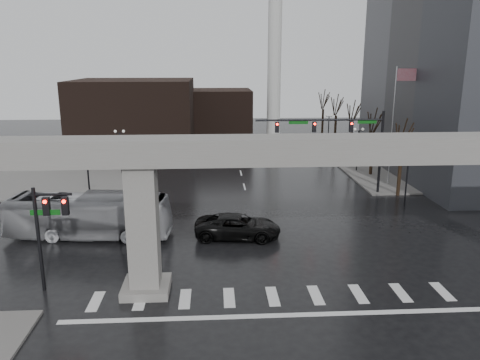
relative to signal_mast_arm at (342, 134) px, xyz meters
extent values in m
plane|color=black|center=(-8.99, -18.80, -5.83)|extent=(160.00, 160.00, 0.00)
cube|color=#62605D|center=(17.01, 17.20, -5.75)|extent=(28.00, 36.00, 0.15)
cube|color=#62605D|center=(-34.99, 17.20, -5.75)|extent=(28.00, 36.00, 0.15)
cube|color=gray|center=(-8.99, -18.80, 2.17)|extent=(48.00, 2.20, 1.40)
cube|color=gray|center=(-15.99, -18.80, -2.18)|extent=(1.60, 1.60, 7.30)
cube|color=gray|center=(-15.99, -18.80, -5.58)|extent=(2.60, 2.60, 0.50)
cube|color=black|center=(-22.99, 23.20, -0.83)|extent=(16.00, 14.00, 10.00)
cube|color=black|center=(-10.99, 33.20, -1.83)|extent=(10.00, 10.00, 8.00)
cylinder|color=silver|center=(-2.99, 27.20, 9.17)|extent=(2.00, 2.00, 30.00)
cylinder|color=gray|center=(-2.99, 27.20, -5.23)|extent=(3.60, 3.60, 1.20)
cylinder|color=black|center=(3.81, 0.00, -1.83)|extent=(0.24, 0.24, 8.00)
cylinder|color=black|center=(-2.19, 0.00, 1.37)|extent=(12.00, 0.18, 0.18)
cube|color=black|center=(0.81, 0.00, 0.72)|extent=(0.35, 0.30, 1.00)
cube|color=black|center=(-2.69, 0.00, 0.72)|extent=(0.35, 0.30, 1.00)
cube|color=black|center=(-6.19, 0.00, 0.72)|extent=(0.35, 0.30, 1.00)
sphere|color=#FF0C05|center=(0.81, -0.18, 1.02)|extent=(0.20, 0.20, 0.20)
cube|color=#0B4F10|center=(2.31, 0.00, 1.17)|extent=(1.80, 0.05, 0.35)
cube|color=#0B4F10|center=(-4.19, 0.00, 1.17)|extent=(1.80, 0.05, 0.35)
cylinder|color=black|center=(-21.79, -18.30, -2.83)|extent=(0.20, 0.20, 6.00)
cylinder|color=black|center=(-20.79, -18.30, -0.23)|extent=(2.00, 0.14, 0.14)
cube|color=black|center=(-21.19, -18.30, -0.88)|extent=(0.35, 0.30, 1.00)
cube|color=black|center=(-20.19, -18.30, -0.88)|extent=(0.35, 0.30, 1.00)
cube|color=#0B4F10|center=(-21.29, -18.30, -1.23)|extent=(1.60, 0.05, 0.30)
cylinder|color=silver|center=(6.01, 3.20, 0.17)|extent=(0.12, 0.12, 12.00)
cube|color=red|center=(7.01, 3.20, 5.37)|extent=(2.00, 0.03, 1.20)
cylinder|color=black|center=(4.51, -4.80, -3.43)|extent=(0.14, 0.14, 4.80)
cube|color=black|center=(4.51, -4.80, -1.08)|extent=(0.90, 0.06, 0.06)
sphere|color=silver|center=(4.06, -4.80, -0.88)|extent=(0.32, 0.32, 0.32)
sphere|color=silver|center=(4.96, -4.80, -0.88)|extent=(0.32, 0.32, 0.32)
cylinder|color=black|center=(4.51, 9.20, -3.43)|extent=(0.14, 0.14, 4.80)
cube|color=black|center=(4.51, 9.20, -1.08)|extent=(0.90, 0.06, 0.06)
sphere|color=silver|center=(4.06, 9.20, -0.88)|extent=(0.32, 0.32, 0.32)
sphere|color=silver|center=(4.96, 9.20, -0.88)|extent=(0.32, 0.32, 0.32)
cylinder|color=black|center=(4.51, 23.20, -3.43)|extent=(0.14, 0.14, 4.80)
cube|color=black|center=(4.51, 23.20, -1.08)|extent=(0.90, 0.06, 0.06)
sphere|color=silver|center=(4.06, 23.20, -0.88)|extent=(0.32, 0.32, 0.32)
sphere|color=silver|center=(4.96, 23.20, -0.88)|extent=(0.32, 0.32, 0.32)
cylinder|color=black|center=(-22.49, -4.80, -3.43)|extent=(0.14, 0.14, 4.80)
cube|color=black|center=(-22.49, -4.80, -1.08)|extent=(0.90, 0.06, 0.06)
sphere|color=silver|center=(-22.94, -4.80, -0.88)|extent=(0.32, 0.32, 0.32)
sphere|color=silver|center=(-22.04, -4.80, -0.88)|extent=(0.32, 0.32, 0.32)
cylinder|color=black|center=(-22.49, 9.20, -3.43)|extent=(0.14, 0.14, 4.80)
cube|color=black|center=(-22.49, 9.20, -1.08)|extent=(0.90, 0.06, 0.06)
sphere|color=silver|center=(-22.94, 9.20, -0.88)|extent=(0.32, 0.32, 0.32)
sphere|color=silver|center=(-22.04, 9.20, -0.88)|extent=(0.32, 0.32, 0.32)
cylinder|color=black|center=(-22.49, 23.20, -3.43)|extent=(0.14, 0.14, 4.80)
cube|color=black|center=(-22.49, 23.20, -1.08)|extent=(0.90, 0.06, 0.06)
sphere|color=silver|center=(-22.94, 23.20, -0.88)|extent=(0.32, 0.32, 0.32)
sphere|color=silver|center=(-22.04, 23.20, -0.88)|extent=(0.32, 0.32, 0.32)
cylinder|color=black|center=(5.51, -0.80, -3.55)|extent=(0.34, 0.34, 4.55)
cylinder|color=black|center=(5.51, -0.80, 0.18)|extent=(0.12, 1.52, 2.98)
cylinder|color=black|center=(6.01, -0.55, -0.05)|extent=(0.83, 1.14, 2.51)
cylinder|color=black|center=(5.51, 7.20, -3.50)|extent=(0.34, 0.34, 4.66)
cylinder|color=black|center=(5.51, 7.20, 0.32)|extent=(0.12, 1.55, 3.05)
cylinder|color=black|center=(6.01, 7.45, 0.08)|extent=(0.85, 1.16, 2.57)
cylinder|color=black|center=(5.51, 15.20, -3.45)|extent=(0.34, 0.34, 4.76)
cylinder|color=black|center=(5.51, 15.20, 0.46)|extent=(0.12, 1.59, 3.11)
cylinder|color=black|center=(6.01, 15.45, 0.22)|extent=(0.86, 1.18, 2.62)
cylinder|color=black|center=(5.51, 23.20, -3.40)|extent=(0.34, 0.34, 4.87)
cylinder|color=black|center=(5.51, 23.20, 0.60)|extent=(0.12, 1.62, 3.18)
cylinder|color=black|center=(6.01, 23.45, 0.35)|extent=(0.88, 1.20, 2.68)
cylinder|color=black|center=(5.51, 31.20, -3.34)|extent=(0.34, 0.34, 4.97)
cylinder|color=black|center=(5.51, 31.20, 0.74)|extent=(0.12, 1.65, 3.25)
cylinder|color=black|center=(6.01, 31.45, 0.48)|extent=(0.89, 1.23, 2.74)
imported|color=black|center=(-10.44, -10.91, -4.97)|extent=(6.48, 3.51, 1.73)
imported|color=#A7A7AC|center=(-21.24, -10.15, -4.18)|extent=(12.01, 3.80, 3.29)
camera|label=1|loc=(-12.15, -42.95, 6.78)|focal=35.00mm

